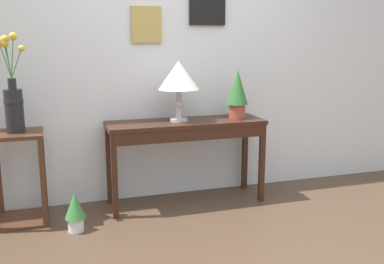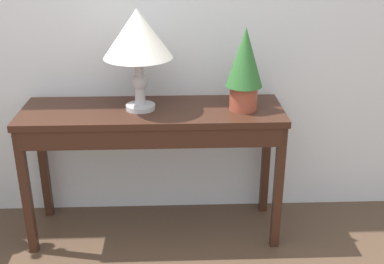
{
  "view_description": "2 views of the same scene",
  "coord_description": "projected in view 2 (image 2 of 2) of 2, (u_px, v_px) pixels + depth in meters",
  "views": [
    {
      "loc": [
        -1.0,
        -2.27,
        1.42
      ],
      "look_at": [
        0.13,
        1.28,
        0.65
      ],
      "focal_mm": 40.55,
      "sensor_mm": 36.0,
      "label": 1
    },
    {
      "loc": [
        0.19,
        -1.13,
        1.63
      ],
      "look_at": [
        0.28,
        1.27,
        0.62
      ],
      "focal_mm": 45.7,
      "sensor_mm": 36.0,
      "label": 2
    }
  ],
  "objects": [
    {
      "name": "potted_plant_on_console",
      "position": [
        245.0,
        65.0,
        2.47
      ],
      "size": [
        0.19,
        0.19,
        0.43
      ],
      "color": "#9E4733",
      "rests_on": "console_table"
    },
    {
      "name": "console_table",
      "position": [
        153.0,
        128.0,
        2.58
      ],
      "size": [
        1.38,
        0.43,
        0.75
      ],
      "color": "#381E14",
      "rests_on": "ground"
    },
    {
      "name": "table_lamp",
      "position": [
        138.0,
        37.0,
        2.41
      ],
      "size": [
        0.35,
        0.35,
        0.52
      ],
      "color": "#B7B7BC",
      "rests_on": "console_table"
    }
  ]
}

